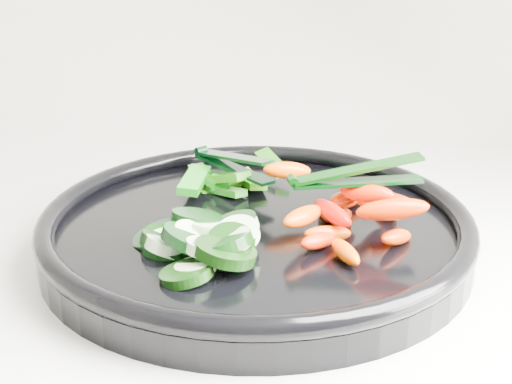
# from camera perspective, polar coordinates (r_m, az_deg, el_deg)

# --- Properties ---
(veggie_tray) EXTENTS (0.40, 0.40, 0.04)m
(veggie_tray) POSITION_cam_1_polar(r_m,az_deg,el_deg) (0.62, -0.00, -2.98)
(veggie_tray) COLOR black
(veggie_tray) RESTS_ON counter
(cucumber_pile) EXTENTS (0.12, 0.14, 0.04)m
(cucumber_pile) POSITION_cam_1_polar(r_m,az_deg,el_deg) (0.57, -4.81, -3.91)
(cucumber_pile) COLOR black
(cucumber_pile) RESTS_ON veggie_tray
(carrot_pile) EXTENTS (0.14, 0.16, 0.06)m
(carrot_pile) POSITION_cam_1_polar(r_m,az_deg,el_deg) (0.61, 7.72, -1.24)
(carrot_pile) COLOR #F35000
(carrot_pile) RESTS_ON veggie_tray
(pepper_pile) EXTENTS (0.11, 0.12, 0.04)m
(pepper_pile) POSITION_cam_1_polar(r_m,az_deg,el_deg) (0.70, -2.62, 1.05)
(pepper_pile) COLOR #0D740B
(pepper_pile) RESTS_ON veggie_tray
(tong_carrot) EXTENTS (0.11, 0.04, 0.02)m
(tong_carrot) POSITION_cam_1_polar(r_m,az_deg,el_deg) (0.59, 7.79, 1.28)
(tong_carrot) COLOR black
(tong_carrot) RESTS_ON carrot_pile
(tong_pepper) EXTENTS (0.09, 0.09, 0.02)m
(tong_pepper) POSITION_cam_1_polar(r_m,az_deg,el_deg) (0.70, -2.03, 2.44)
(tong_pepper) COLOR black
(tong_pepper) RESTS_ON pepper_pile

